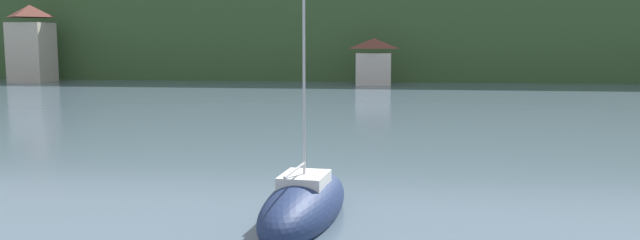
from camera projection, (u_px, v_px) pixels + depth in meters
The scene contains 4 objects.
wooded_hillside at pixel (286, 36), 118.76m from camera, with size 352.00×45.93×28.82m.
shore_building_west at pixel (31, 45), 91.96m from camera, with size 5.36×5.29×11.03m.
shore_building_westcentral at pixel (374, 62), 85.78m from camera, with size 4.84×4.13×6.26m.
sailboat_mid_0 at pixel (304, 205), 21.61m from camera, with size 3.13×7.66×9.56m.
Camera 1 is at (3.23, 11.79, 6.03)m, focal length 35.83 mm.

